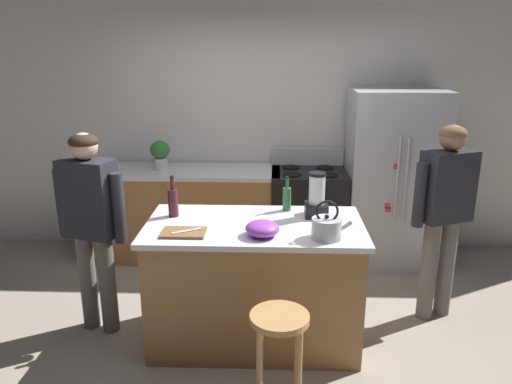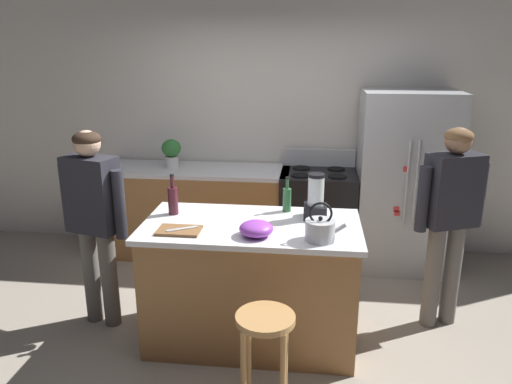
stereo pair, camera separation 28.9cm
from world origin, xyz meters
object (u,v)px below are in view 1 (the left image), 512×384
object	(u,v)px
person_by_sink_right	(445,205)
chef_knife	(187,231)
mixing_bowl	(262,229)
refrigerator	(392,179)
bottle_wine	(173,202)
stove_range	(308,214)
tea_kettle	(327,227)
person_by_island_left	(91,216)
potted_plant	(160,153)
bottle_olive_oil	(287,198)
bar_stool	(279,337)
blender_appliance	(317,198)
cutting_board	(184,233)
kitchen_island	(255,283)

from	to	relation	value
person_by_sink_right	chef_knife	size ratio (longest dim) A/B	7.37
mixing_bowl	refrigerator	bearing A→B (deg)	53.62
refrigerator	bottle_wine	world-z (taller)	refrigerator
stove_range	tea_kettle	xyz separation A→B (m)	(-0.00, -1.78, 0.54)
person_by_island_left	potted_plant	bearing A→B (deg)	81.62
refrigerator	bottle_olive_oil	distance (m)	1.63
bar_stool	blender_appliance	xyz separation A→B (m)	(0.28, 0.95, 0.58)
chef_knife	cutting_board	bearing A→B (deg)	150.12
kitchen_island	tea_kettle	bearing A→B (deg)	-27.40
bar_stool	mixing_bowl	xyz separation A→B (m)	(-0.12, 0.54, 0.49)
refrigerator	blender_appliance	bearing A→B (deg)	-123.56
refrigerator	person_by_sink_right	bearing A→B (deg)	-81.86
stove_range	tea_kettle	bearing A→B (deg)	-90.08
bottle_olive_oil	kitchen_island	bearing A→B (deg)	-127.93
bottle_wine	chef_knife	size ratio (longest dim) A/B	1.44
bottle_olive_oil	tea_kettle	distance (m)	0.62
bar_stool	mixing_bowl	size ratio (longest dim) A/B	2.86
person_by_sink_right	chef_knife	world-z (taller)	person_by_sink_right
person_by_island_left	bottle_olive_oil	world-z (taller)	person_by_island_left
blender_appliance	cutting_board	xyz separation A→B (m)	(-0.94, -0.40, -0.13)
bottle_olive_oil	tea_kettle	xyz separation A→B (m)	(0.25, -0.56, -0.02)
bar_stool	cutting_board	xyz separation A→B (m)	(-0.66, 0.55, 0.44)
refrigerator	tea_kettle	world-z (taller)	refrigerator
kitchen_island	bar_stool	distance (m)	0.79
person_by_sink_right	bar_stool	world-z (taller)	person_by_sink_right
person_by_sink_right	potted_plant	distance (m)	2.78
kitchen_island	cutting_board	size ratio (longest dim) A/B	5.29
tea_kettle	potted_plant	bearing A→B (deg)	130.12
kitchen_island	person_by_island_left	size ratio (longest dim) A/B	0.99
tea_kettle	cutting_board	bearing A→B (deg)	177.63
cutting_board	blender_appliance	bearing A→B (deg)	22.90
potted_plant	bottle_olive_oil	bearing A→B (deg)	-44.38
cutting_board	potted_plant	bearing A→B (deg)	107.24
mixing_bowl	stove_range	bearing A→B (deg)	76.07
bar_stool	tea_kettle	bearing A→B (deg)	58.49
mixing_bowl	chef_knife	distance (m)	0.52
blender_appliance	cutting_board	distance (m)	1.03
bottle_wine	tea_kettle	world-z (taller)	bottle_wine
stove_range	chef_knife	bearing A→B (deg)	-118.80
potted_plant	tea_kettle	size ratio (longest dim) A/B	1.09
mixing_bowl	cutting_board	xyz separation A→B (m)	(-0.54, 0.01, -0.04)
refrigerator	bottle_olive_oil	bearing A→B (deg)	-132.57
potted_plant	mixing_bowl	size ratio (longest dim) A/B	1.29
blender_appliance	bottle_wine	bearing A→B (deg)	-177.93
person_by_sink_right	tea_kettle	bearing A→B (deg)	-146.90
potted_plant	mixing_bowl	xyz separation A→B (m)	(1.09, -1.78, -0.12)
blender_appliance	chef_knife	distance (m)	1.01
potted_plant	bottle_wine	size ratio (longest dim) A/B	0.95
chef_knife	person_by_island_left	bearing A→B (deg)	128.09
kitchen_island	person_by_sink_right	xyz separation A→B (m)	(1.49, 0.40, 0.50)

